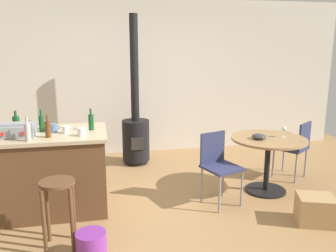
% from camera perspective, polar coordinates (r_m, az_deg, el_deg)
% --- Properties ---
extents(ground_plane, '(8.80, 8.80, 0.00)m').
position_cam_1_polar(ground_plane, '(4.18, -3.01, -13.70)').
color(ground_plane, '#A37A4C').
extents(back_wall, '(8.00, 0.10, 2.70)m').
position_cam_1_polar(back_wall, '(6.19, -6.67, 7.93)').
color(back_wall, beige).
rests_on(back_wall, ground_plane).
extents(kitchen_island, '(1.32, 0.90, 0.93)m').
position_cam_1_polar(kitchen_island, '(4.27, -18.87, -7.06)').
color(kitchen_island, brown).
rests_on(kitchen_island, ground_plane).
extents(wooden_stool, '(0.33, 0.33, 0.67)m').
position_cam_1_polar(wooden_stool, '(3.45, -17.68, -11.50)').
color(wooden_stool, brown).
rests_on(wooden_stool, ground_plane).
extents(dining_table, '(0.96, 0.96, 0.73)m').
position_cam_1_polar(dining_table, '(4.68, 16.18, -3.94)').
color(dining_table, black).
rests_on(dining_table, ground_plane).
extents(folding_chair_near, '(0.51, 0.51, 0.87)m').
position_cam_1_polar(folding_chair_near, '(4.23, 8.32, -5.97)').
color(folding_chair_near, navy).
rests_on(folding_chair_near, ground_plane).
extents(folding_chair_far, '(0.56, 0.56, 0.85)m').
position_cam_1_polar(folding_chair_far, '(5.29, 20.31, -3.03)').
color(folding_chair_far, navy).
rests_on(folding_chair_far, ground_plane).
extents(wood_stove, '(0.44, 0.45, 2.37)m').
position_cam_1_polar(wood_stove, '(5.63, -5.36, -0.60)').
color(wood_stove, black).
rests_on(wood_stove, ground_plane).
extents(toolbox, '(0.41, 0.28, 0.15)m').
position_cam_1_polar(toolbox, '(4.09, -23.89, -0.62)').
color(toolbox, gray).
rests_on(toolbox, kitchen_island).
extents(bottle_0, '(0.06, 0.06, 0.25)m').
position_cam_1_polar(bottle_0, '(4.12, -12.57, 0.70)').
color(bottle_0, '#194C23').
rests_on(bottle_0, kitchen_island).
extents(bottle_1, '(0.06, 0.06, 0.26)m').
position_cam_1_polar(bottle_1, '(4.21, -20.12, 0.47)').
color(bottle_1, '#194C23').
rests_on(bottle_1, kitchen_island).
extents(bottle_2, '(0.08, 0.08, 0.24)m').
position_cam_1_polar(bottle_2, '(4.34, -23.76, 0.44)').
color(bottle_2, '#194C23').
rests_on(bottle_2, kitchen_island).
extents(bottle_3, '(0.06, 0.06, 0.26)m').
position_cam_1_polar(bottle_3, '(3.82, -22.17, -0.88)').
color(bottle_3, '#B7B2AD').
rests_on(bottle_3, kitchen_island).
extents(bottle_4, '(0.06, 0.06, 0.25)m').
position_cam_1_polar(bottle_4, '(3.91, -19.23, -0.42)').
color(bottle_4, '#603314').
rests_on(bottle_4, kitchen_island).
extents(cup_0, '(0.12, 0.09, 0.09)m').
position_cam_1_polar(cup_0, '(3.88, -14.05, -0.95)').
color(cup_0, white).
rests_on(cup_0, kitchen_island).
extents(cup_1, '(0.12, 0.09, 0.10)m').
position_cam_1_polar(cup_1, '(4.14, -18.43, -0.31)').
color(cup_1, '#4C7099').
rests_on(cup_1, kitchen_island).
extents(cup_2, '(0.11, 0.07, 0.11)m').
position_cam_1_polar(cup_2, '(4.34, -19.86, 0.24)').
color(cup_2, '#4C7099').
rests_on(cup_2, kitchen_island).
extents(cup_3, '(0.11, 0.08, 0.08)m').
position_cam_1_polar(cup_3, '(4.05, -16.51, -0.56)').
color(cup_3, white).
rests_on(cup_3, kitchen_island).
extents(cup_4, '(0.13, 0.09, 0.10)m').
position_cam_1_polar(cup_4, '(4.40, -21.95, 0.17)').
color(cup_4, '#383838').
rests_on(cup_4, kitchen_island).
extents(wine_glass, '(0.07, 0.07, 0.14)m').
position_cam_1_polar(wine_glass, '(4.70, 18.63, -0.51)').
color(wine_glass, silver).
rests_on(wine_glass, dining_table).
extents(serving_bowl, '(0.18, 0.18, 0.07)m').
position_cam_1_polar(serving_bowl, '(4.53, 14.78, -1.67)').
color(serving_bowl, '#383838').
rests_on(serving_bowl, dining_table).
extents(cardboard_box, '(0.46, 0.43, 0.31)m').
position_cam_1_polar(cardboard_box, '(4.16, 23.12, -12.57)').
color(cardboard_box, tan).
rests_on(cardboard_box, ground_plane).
extents(plastic_bucket, '(0.27, 0.27, 0.25)m').
position_cam_1_polar(plastic_bucket, '(3.37, -12.54, -18.65)').
color(plastic_bucket, purple).
rests_on(plastic_bucket, ground_plane).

